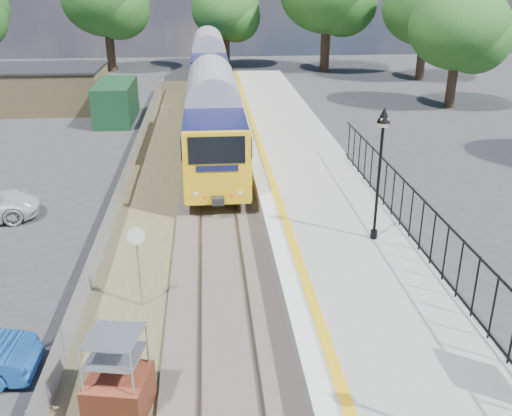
{
  "coord_description": "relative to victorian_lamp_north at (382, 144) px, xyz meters",
  "views": [
    {
      "loc": [
        -0.33,
        -11.49,
        9.43
      ],
      "look_at": [
        1.23,
        6.44,
        2.0
      ],
      "focal_mm": 40.0,
      "sensor_mm": 36.0,
      "label": 1
    }
  ],
  "objects": [
    {
      "name": "ground",
      "position": [
        -5.3,
        -6.0,
        -4.3
      ],
      "size": [
        120.0,
        120.0,
        0.0
      ],
      "primitive_type": "plane",
      "color": "#2D2D30",
      "rests_on": "ground"
    },
    {
      "name": "track_bed",
      "position": [
        -5.77,
        3.67,
        -4.21
      ],
      "size": [
        5.9,
        80.0,
        0.29
      ],
      "color": "#473F38",
      "rests_on": "ground"
    },
    {
      "name": "platform",
      "position": [
        -1.1,
        2.0,
        -3.85
      ],
      "size": [
        5.0,
        70.0,
        0.9
      ],
      "primitive_type": "cube",
      "color": "gray",
      "rests_on": "ground"
    },
    {
      "name": "platform_edge",
      "position": [
        -3.16,
        2.0,
        -3.39
      ],
      "size": [
        0.9,
        70.0,
        0.01
      ],
      "color": "silver",
      "rests_on": "platform"
    },
    {
      "name": "victorian_lamp_north",
      "position": [
        0.0,
        0.0,
        0.0
      ],
      "size": [
        0.44,
        0.44,
        4.6
      ],
      "color": "black",
      "rests_on": "platform"
    },
    {
      "name": "palisade_fence",
      "position": [
        1.25,
        -3.76,
        -2.46
      ],
      "size": [
        0.12,
        26.0,
        2.0
      ],
      "color": "black",
      "rests_on": "platform"
    },
    {
      "name": "wire_fence",
      "position": [
        -9.5,
        6.0,
        -3.7
      ],
      "size": [
        0.06,
        52.0,
        1.2
      ],
      "color": "#999EA3",
      "rests_on": "ground"
    },
    {
      "name": "outbuilding",
      "position": [
        -16.21,
        25.21,
        -2.78
      ],
      "size": [
        10.8,
        10.1,
        3.12
      ],
      "color": "#907F51",
      "rests_on": "ground"
    },
    {
      "name": "tree_line",
      "position": [
        -3.9,
        36.0,
        2.31
      ],
      "size": [
        56.8,
        43.8,
        11.88
      ],
      "color": "#332319",
      "rests_on": "ground"
    },
    {
      "name": "train",
      "position": [
        -5.3,
        24.47,
        -1.96
      ],
      "size": [
        2.82,
        40.83,
        3.51
      ],
      "color": "gold",
      "rests_on": "ground"
    },
    {
      "name": "brick_plinth",
      "position": [
        -7.84,
        -6.86,
        -3.26
      ],
      "size": [
        1.58,
        1.58,
        2.16
      ],
      "rotation": [
        0.0,
        0.0,
        -0.2
      ],
      "color": "brown",
      "rests_on": "ground"
    },
    {
      "name": "speed_sign",
      "position": [
        -7.8,
        -2.35,
        -2.49
      ],
      "size": [
        0.54,
        0.1,
        2.68
      ],
      "rotation": [
        0.0,
        0.0,
        -0.01
      ],
      "color": "#999EA3",
      "rests_on": "ground"
    }
  ]
}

